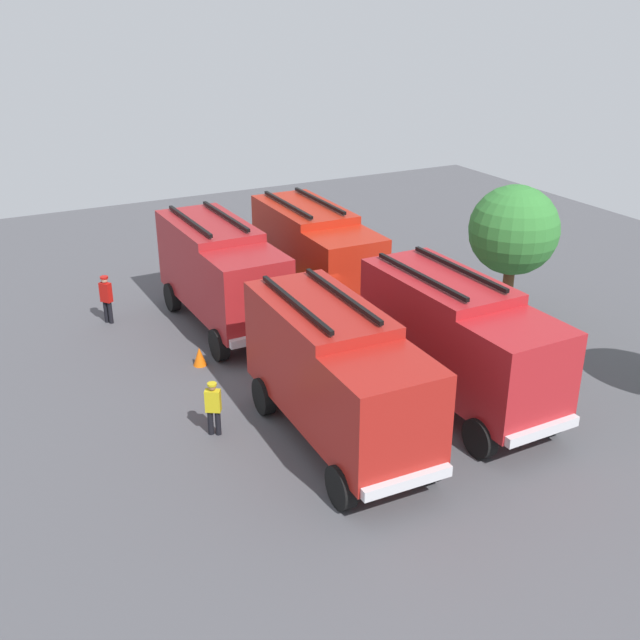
{
  "coord_description": "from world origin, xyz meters",
  "views": [
    {
      "loc": [
        20.2,
        -10.57,
        11.3
      ],
      "look_at": [
        0.0,
        0.0,
        1.4
      ],
      "focal_mm": 42.2,
      "sensor_mm": 36.0,
      "label": 1
    }
  ],
  "objects": [
    {
      "name": "traffic_cone_0",
      "position": [
        -1.38,
        -3.77,
        0.32
      ],
      "size": [
        0.45,
        0.45,
        0.64
      ],
      "primitive_type": "cone",
      "color": "#F2600C",
      "rests_on": "ground"
    },
    {
      "name": "firefighter_2",
      "position": [
        2.88,
        -4.83,
        0.89
      ],
      "size": [
        0.43,
        0.48,
        1.61
      ],
      "rotation": [
        0.0,
        0.0,
        2.58
      ],
      "color": "black",
      "rests_on": "ground"
    },
    {
      "name": "fire_truck_1",
      "position": [
        4.72,
        -1.99,
        2.15
      ],
      "size": [
        7.27,
        2.93,
        3.88
      ],
      "rotation": [
        0.0,
        0.0,
        -0.03
      ],
      "color": "#A01D17",
      "rests_on": "ground"
    },
    {
      "name": "fire_truck_2",
      "position": [
        -4.56,
        2.18,
        2.15
      ],
      "size": [
        7.25,
        2.87,
        3.88
      ],
      "rotation": [
        0.0,
        0.0,
        -0.02
      ],
      "color": "#AD2111",
      "rests_on": "ground"
    },
    {
      "name": "firefighter_0",
      "position": [
        -4.84,
        0.16,
        0.9
      ],
      "size": [
        0.31,
        0.45,
        1.61
      ],
      "rotation": [
        0.0,
        0.0,
        6.11
      ],
      "color": "black",
      "rests_on": "ground"
    },
    {
      "name": "fire_truck_0",
      "position": [
        -4.15,
        -1.88,
        2.15
      ],
      "size": [
        7.24,
        2.84,
        3.88
      ],
      "rotation": [
        0.0,
        0.0,
        0.02
      ],
      "color": "maroon",
      "rests_on": "ground"
    },
    {
      "name": "tree_0",
      "position": [
        0.17,
        7.86,
        3.42
      ],
      "size": [
        3.28,
        3.28,
        5.09
      ],
      "color": "brown",
      "rests_on": "ground"
    },
    {
      "name": "firefighter_1",
      "position": [
        -6.32,
        -5.61,
        1.04
      ],
      "size": [
        0.48,
        0.44,
        1.83
      ],
      "rotation": [
        0.0,
        0.0,
        5.34
      ],
      "color": "black",
      "rests_on": "ground"
    },
    {
      "name": "traffic_cone_1",
      "position": [
        0.1,
        0.64,
        0.29
      ],
      "size": [
        0.41,
        0.41,
        0.58
      ],
      "primitive_type": "cone",
      "color": "#F2600C",
      "rests_on": "ground"
    },
    {
      "name": "ground_plane",
      "position": [
        0.0,
        0.0,
        0.0
      ],
      "size": [
        46.62,
        46.62,
        0.0
      ],
      "primitive_type": "plane",
      "color": "#4C4C51"
    },
    {
      "name": "fire_truck_3",
      "position": [
        4.48,
        2.2,
        2.15
      ],
      "size": [
        7.23,
        2.82,
        3.88
      ],
      "rotation": [
        0.0,
        0.0,
        0.01
      ],
      "color": "#A91E22",
      "rests_on": "ground"
    }
  ]
}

